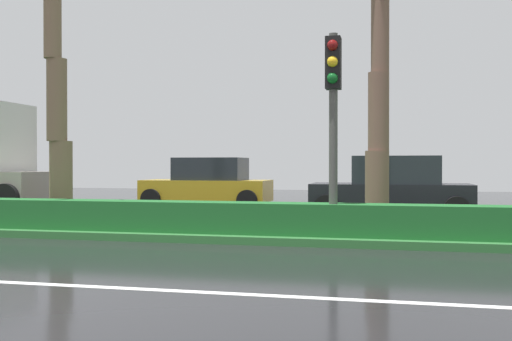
{
  "coord_description": "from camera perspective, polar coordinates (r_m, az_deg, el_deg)",
  "views": [
    {
      "loc": [
        4.08,
        -4.54,
        1.48
      ],
      "look_at": [
        0.24,
        12.03,
        1.31
      ],
      "focal_mm": 41.66,
      "sensor_mm": 36.0,
      "label": 1
    }
  ],
  "objects": [
    {
      "name": "car_in_traffic_second",
      "position": [
        16.7,
        12.94,
        -1.71
      ],
      "size": [
        4.3,
        2.02,
        1.72
      ],
      "rotation": [
        0.0,
        0.0,
        3.14
      ],
      "color": "black",
      "rests_on": "ground_plane"
    },
    {
      "name": "car_in_traffic_leading",
      "position": [
        20.28,
        -4.64,
        -1.3
      ],
      "size": [
        4.3,
        2.02,
        1.72
      ],
      "rotation": [
        0.0,
        0.0,
        3.14
      ],
      "color": "#B28C1E",
      "rests_on": "ground_plane"
    },
    {
      "name": "ground_plane",
      "position": [
        14.22,
        -3.74,
        -5.62
      ],
      "size": [
        90.0,
        42.0,
        0.1
      ],
      "primitive_type": "cube",
      "color": "black"
    },
    {
      "name": "traffic_signal_median_right",
      "position": [
        11.14,
        7.42,
        7.05
      ],
      "size": [
        0.28,
        0.43,
        3.76
      ],
      "color": "#4C4C47",
      "rests_on": "median_strip"
    },
    {
      "name": "median_strip",
      "position": [
        13.26,
        -4.99,
        -5.53
      ],
      "size": [
        85.5,
        4.0,
        0.15
      ],
      "primitive_type": "cube",
      "color": "#2D6B33",
      "rests_on": "ground_plane"
    },
    {
      "name": "near_lane_divider_stripe",
      "position": [
        7.85,
        -18.91,
        -10.31
      ],
      "size": [
        81.0,
        0.14,
        0.01
      ],
      "primitive_type": "cube",
      "color": "white",
      "rests_on": "ground_plane"
    },
    {
      "name": "median_hedge",
      "position": [
        11.91,
        -7.08,
        -4.41
      ],
      "size": [
        76.5,
        0.7,
        0.6
      ],
      "color": "#1E6028",
      "rests_on": "median_strip"
    }
  ]
}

